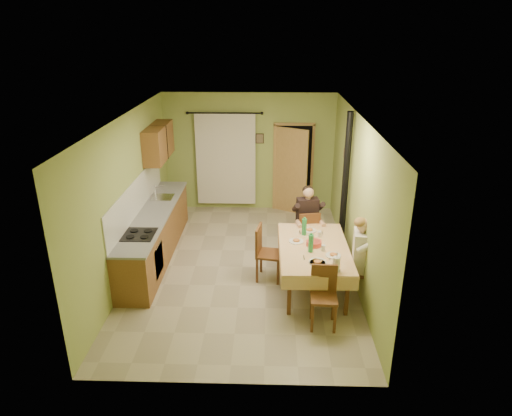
{
  "coord_description": "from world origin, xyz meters",
  "views": [
    {
      "loc": [
        0.48,
        -7.5,
        4.2
      ],
      "look_at": [
        0.25,
        0.1,
        1.15
      ],
      "focal_mm": 32.0,
      "sensor_mm": 36.0,
      "label": 1
    }
  ],
  "objects_px": {
    "chair_near": "(323,309)",
    "man_right": "(362,249)",
    "chair_right": "(360,281)",
    "stove_flue": "(344,205)",
    "dining_table": "(313,267)",
    "chair_left": "(268,263)",
    "man_far": "(308,214)",
    "chair_far": "(307,242)"
  },
  "relations": [
    {
      "from": "dining_table",
      "to": "chair_far",
      "type": "relative_size",
      "value": 2.03
    },
    {
      "from": "chair_near",
      "to": "chair_left",
      "type": "xyz_separation_m",
      "value": [
        -0.82,
        1.36,
        0.0
      ]
    },
    {
      "from": "chair_right",
      "to": "chair_left",
      "type": "height_order",
      "value": "chair_right"
    },
    {
      "from": "chair_near",
      "to": "chair_right",
      "type": "bearing_deg",
      "value": -128.3
    },
    {
      "from": "chair_left",
      "to": "stove_flue",
      "type": "distance_m",
      "value": 1.87
    },
    {
      "from": "chair_far",
      "to": "man_right",
      "type": "bearing_deg",
      "value": -71.46
    },
    {
      "from": "chair_right",
      "to": "man_far",
      "type": "distance_m",
      "value": 1.74
    },
    {
      "from": "dining_table",
      "to": "chair_left",
      "type": "relative_size",
      "value": 1.97
    },
    {
      "from": "chair_far",
      "to": "dining_table",
      "type": "bearing_deg",
      "value": -98.27
    },
    {
      "from": "chair_right",
      "to": "chair_left",
      "type": "relative_size",
      "value": 1.02
    },
    {
      "from": "man_far",
      "to": "chair_far",
      "type": "bearing_deg",
      "value": -90.0
    },
    {
      "from": "chair_near",
      "to": "chair_right",
      "type": "relative_size",
      "value": 0.93
    },
    {
      "from": "dining_table",
      "to": "stove_flue",
      "type": "height_order",
      "value": "stove_flue"
    },
    {
      "from": "dining_table",
      "to": "man_far",
      "type": "distance_m",
      "value": 1.25
    },
    {
      "from": "chair_near",
      "to": "chair_right",
      "type": "height_order",
      "value": "chair_right"
    },
    {
      "from": "chair_far",
      "to": "stove_flue",
      "type": "xyz_separation_m",
      "value": [
        0.68,
        0.11,
        0.73
      ]
    },
    {
      "from": "chair_near",
      "to": "man_right",
      "type": "relative_size",
      "value": 0.68
    },
    {
      "from": "chair_left",
      "to": "man_far",
      "type": "distance_m",
      "value": 1.29
    },
    {
      "from": "chair_right",
      "to": "man_right",
      "type": "height_order",
      "value": "man_right"
    },
    {
      "from": "chair_far",
      "to": "chair_near",
      "type": "relative_size",
      "value": 1.02
    },
    {
      "from": "chair_right",
      "to": "chair_left",
      "type": "xyz_separation_m",
      "value": [
        -1.51,
        0.55,
        -0.0
      ]
    },
    {
      "from": "dining_table",
      "to": "chair_left",
      "type": "bearing_deg",
      "value": 161.2
    },
    {
      "from": "chair_left",
      "to": "man_right",
      "type": "relative_size",
      "value": 0.71
    },
    {
      "from": "chair_near",
      "to": "stove_flue",
      "type": "distance_m",
      "value": 2.53
    },
    {
      "from": "man_right",
      "to": "man_far",
      "type": "bearing_deg",
      "value": 35.19
    },
    {
      "from": "man_right",
      "to": "dining_table",
      "type": "bearing_deg",
      "value": 75.08
    },
    {
      "from": "chair_near",
      "to": "stove_flue",
      "type": "height_order",
      "value": "stove_flue"
    },
    {
      "from": "chair_far",
      "to": "man_right",
      "type": "distance_m",
      "value": 1.72
    },
    {
      "from": "man_far",
      "to": "chair_left",
      "type": "bearing_deg",
      "value": -138.99
    },
    {
      "from": "chair_near",
      "to": "man_far",
      "type": "relative_size",
      "value": 0.68
    },
    {
      "from": "stove_flue",
      "to": "chair_far",
      "type": "bearing_deg",
      "value": -170.8
    },
    {
      "from": "dining_table",
      "to": "chair_right",
      "type": "bearing_deg",
      "value": -22.49
    },
    {
      "from": "chair_left",
      "to": "man_right",
      "type": "bearing_deg",
      "value": 79.53
    },
    {
      "from": "stove_flue",
      "to": "chair_left",
      "type": "bearing_deg",
      "value": -145.09
    },
    {
      "from": "chair_right",
      "to": "stove_flue",
      "type": "bearing_deg",
      "value": 10.93
    },
    {
      "from": "man_right",
      "to": "stove_flue",
      "type": "xyz_separation_m",
      "value": [
        -0.08,
        1.54,
        0.15
      ]
    },
    {
      "from": "dining_table",
      "to": "man_far",
      "type": "height_order",
      "value": "man_far"
    },
    {
      "from": "dining_table",
      "to": "man_right",
      "type": "distance_m",
      "value": 0.94
    },
    {
      "from": "chair_left",
      "to": "man_far",
      "type": "bearing_deg",
      "value": 150.27
    },
    {
      "from": "chair_left",
      "to": "stove_flue",
      "type": "xyz_separation_m",
      "value": [
        1.41,
        0.99,
        0.73
      ]
    },
    {
      "from": "chair_left",
      "to": "man_far",
      "type": "height_order",
      "value": "man_far"
    },
    {
      "from": "chair_right",
      "to": "stove_flue",
      "type": "distance_m",
      "value": 1.71
    }
  ]
}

